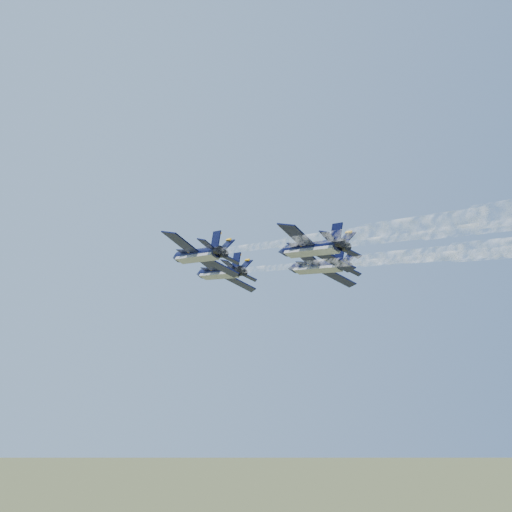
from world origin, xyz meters
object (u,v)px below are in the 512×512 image
object	(u,v)px
jet_right	(317,267)
jet_left	(197,255)
jet_slot	(311,249)
jet_lead	(219,273)

from	to	relation	value
jet_right	jet_left	bearing A→B (deg)	179.33
jet_right	jet_slot	distance (m)	14.36
jet_lead	jet_left	size ratio (longest dim) A/B	1.00
jet_right	jet_lead	bearing A→B (deg)	127.71
jet_right	jet_slot	xyz separation A→B (m)	(-6.29, -12.91, 0.00)
jet_lead	jet_left	xyz separation A→B (m)	(-6.87, -13.65, 0.00)
jet_lead	jet_right	bearing A→B (deg)	-52.29
jet_lead	jet_left	world-z (taller)	same
jet_left	jet_slot	xyz separation A→B (m)	(12.31, -8.97, 0.00)
jet_left	jet_right	world-z (taller)	same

